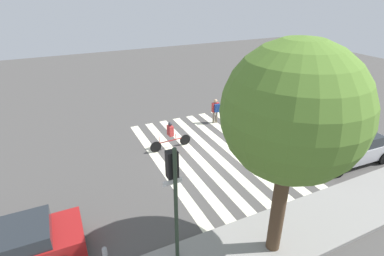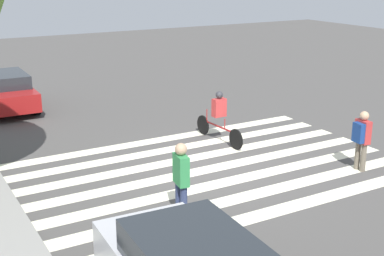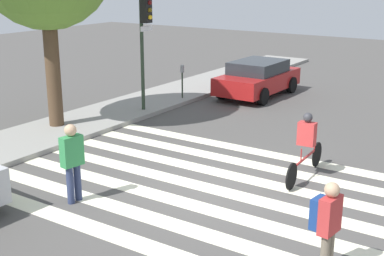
{
  "view_description": "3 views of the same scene",
  "coord_description": "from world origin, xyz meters",
  "px_view_note": "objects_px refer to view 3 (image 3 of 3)",
  "views": [
    {
      "loc": [
        6.97,
        11.99,
        8.01
      ],
      "look_at": [
        1.01,
        -0.43,
        1.47
      ],
      "focal_mm": 28.0,
      "sensor_mm": 36.0,
      "label": 1
    },
    {
      "loc": [
        -11.23,
        7.07,
        5.17
      ],
      "look_at": [
        0.88,
        0.11,
        0.91
      ],
      "focal_mm": 50.0,
      "sensor_mm": 36.0,
      "label": 2
    },
    {
      "loc": [
        -9.5,
        -5.72,
        4.69
      ],
      "look_at": [
        0.11,
        0.68,
        1.3
      ],
      "focal_mm": 50.0,
      "sensor_mm": 36.0,
      "label": 3
    }
  ],
  "objects_px": {
    "traffic_light": "(145,29)",
    "pedestrian_child_with_backpack": "(327,222)",
    "pedestrian_adult_tall_backpack": "(72,159)",
    "cyclist_near_curb": "(306,143)",
    "parking_meter": "(182,74)",
    "car_parked_silver_sedan": "(258,78)"
  },
  "relations": [
    {
      "from": "traffic_light",
      "to": "pedestrian_child_with_backpack",
      "type": "xyz_separation_m",
      "value": [
        -6.41,
        -8.68,
        -1.95
      ]
    },
    {
      "from": "traffic_light",
      "to": "car_parked_silver_sedan",
      "type": "bearing_deg",
      "value": -22.31
    },
    {
      "from": "traffic_light",
      "to": "cyclist_near_curb",
      "type": "height_order",
      "value": "traffic_light"
    },
    {
      "from": "parking_meter",
      "to": "car_parked_silver_sedan",
      "type": "relative_size",
      "value": 0.34
    },
    {
      "from": "parking_meter",
      "to": "pedestrian_adult_tall_backpack",
      "type": "height_order",
      "value": "pedestrian_adult_tall_backpack"
    },
    {
      "from": "cyclist_near_curb",
      "to": "car_parked_silver_sedan",
      "type": "distance_m",
      "value": 8.67
    },
    {
      "from": "pedestrian_adult_tall_backpack",
      "to": "pedestrian_child_with_backpack",
      "type": "relative_size",
      "value": 1.06
    },
    {
      "from": "traffic_light",
      "to": "pedestrian_adult_tall_backpack",
      "type": "xyz_separation_m",
      "value": [
        -6.58,
        -3.27,
        -1.92
      ]
    },
    {
      "from": "parking_meter",
      "to": "cyclist_near_curb",
      "type": "relative_size",
      "value": 0.59
    },
    {
      "from": "traffic_light",
      "to": "cyclist_near_curb",
      "type": "xyz_separation_m",
      "value": [
        -2.56,
        -6.78,
        -2.03
      ]
    },
    {
      "from": "cyclist_near_curb",
      "to": "pedestrian_adult_tall_backpack",
      "type": "bearing_deg",
      "value": 136.35
    },
    {
      "from": "pedestrian_child_with_backpack",
      "to": "cyclist_near_curb",
      "type": "bearing_deg",
      "value": -146.56
    },
    {
      "from": "traffic_light",
      "to": "car_parked_silver_sedan",
      "type": "height_order",
      "value": "traffic_light"
    },
    {
      "from": "traffic_light",
      "to": "pedestrian_child_with_backpack",
      "type": "distance_m",
      "value": 10.97
    },
    {
      "from": "pedestrian_child_with_backpack",
      "to": "traffic_light",
      "type": "bearing_deg",
      "value": -119.26
    },
    {
      "from": "parking_meter",
      "to": "pedestrian_child_with_backpack",
      "type": "xyz_separation_m",
      "value": [
        -8.57,
        -8.68,
        -0.1
      ]
    },
    {
      "from": "traffic_light",
      "to": "parking_meter",
      "type": "relative_size",
      "value": 2.94
    },
    {
      "from": "pedestrian_adult_tall_backpack",
      "to": "cyclist_near_curb",
      "type": "distance_m",
      "value": 5.34
    },
    {
      "from": "traffic_light",
      "to": "car_parked_silver_sedan",
      "type": "distance_m",
      "value": 5.43
    },
    {
      "from": "parking_meter",
      "to": "pedestrian_adult_tall_backpack",
      "type": "distance_m",
      "value": 9.32
    },
    {
      "from": "cyclist_near_curb",
      "to": "parking_meter",
      "type": "bearing_deg",
      "value": 52.67
    },
    {
      "from": "parking_meter",
      "to": "traffic_light",
      "type": "bearing_deg",
      "value": -179.95
    }
  ]
}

